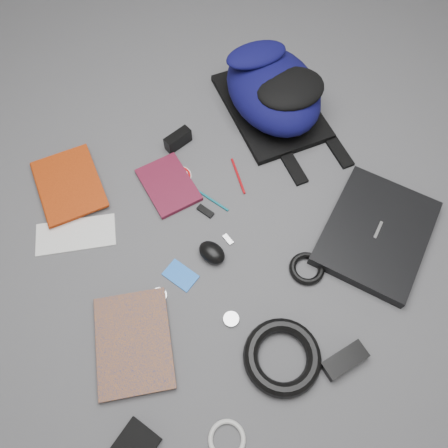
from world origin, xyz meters
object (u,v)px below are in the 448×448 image
backpack (273,89)px  compact_camera (178,140)px  dvd_case (168,185)px  textbook_red (39,196)px  comic_book (96,349)px  laptop (376,232)px  mouse (212,253)px  pouch (136,444)px  power_brick (345,360)px

backpack → compact_camera: size_ratio=4.83×
dvd_case → compact_camera: bearing=52.0°
textbook_red → comic_book: 0.55m
laptop → compact_camera: 0.72m
compact_camera → mouse: (-0.12, -0.42, -0.00)m
comic_book → compact_camera: size_ratio=2.90×
backpack → textbook_red: 0.86m
dvd_case → compact_camera: 0.17m
backpack → mouse: size_ratio=5.30×
mouse → pouch: (-0.43, -0.34, -0.01)m
backpack → comic_book: bearing=-143.5°
textbook_red → comic_book: size_ratio=0.95×
textbook_red → dvd_case: 0.42m
backpack → pouch: backpack is taller
dvd_case → compact_camera: size_ratio=2.15×
power_brick → backpack: bearing=69.4°
textbook_red → laptop: bearing=-31.5°
textbook_red → pouch: (-0.06, -0.81, -0.00)m
comic_book → dvd_case: size_ratio=1.35×
textbook_red → pouch: textbook_red is taller
textbook_red → comic_book: textbook_red is taller
compact_camera → textbook_red: bearing=164.4°
comic_book → laptop: bearing=12.9°
dvd_case → power_brick: bearing=-77.6°
textbook_red → compact_camera: 0.49m
textbook_red → backpack: bearing=2.0°
laptop → power_brick: size_ratio=3.02×
compact_camera → mouse: bearing=-115.7°
dvd_case → compact_camera: compact_camera is taller
power_brick → pouch: power_brick is taller
dvd_case → comic_book: bearing=-137.0°
pouch → laptop: bearing=8.2°
pouch → power_brick: bearing=-11.7°
textbook_red → compact_camera: bearing=2.0°
textbook_red → mouse: bearing=-44.3°
comic_book → power_brick: 0.67m
power_brick → comic_book: bearing=147.1°
compact_camera → power_brick: 0.88m
laptop → comic_book: 0.89m
compact_camera → pouch: 0.94m
backpack → comic_book: backpack is taller
dvd_case → pouch: pouch is taller
laptop → comic_book: laptop is taller
backpack → textbook_red: bearing=-176.3°
backpack → laptop: bearing=-82.5°
laptop → pouch: (-0.89, -0.13, -0.01)m
mouse → dvd_case: bearing=71.7°
mouse → pouch: mouse is taller
laptop → compact_camera: compact_camera is taller
backpack → dvd_case: (-0.48, -0.10, -0.09)m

